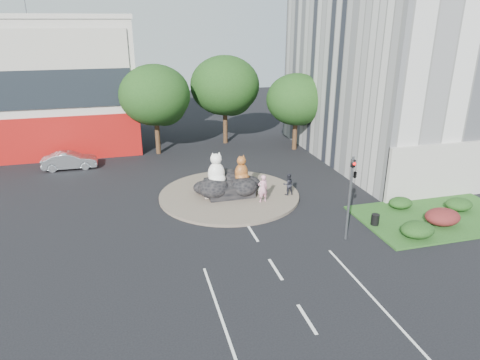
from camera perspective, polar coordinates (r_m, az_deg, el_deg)
The scene contains 22 objects.
ground at distance 22.30m, azimuth 4.75°, elevation -11.79°, with size 120.00×120.00×0.00m, color black.
roundabout_island at distance 30.79m, azimuth -1.45°, elevation -1.99°, with size 10.00×10.00×0.20m, color brown.
rock_plinth at distance 30.58m, azimuth -1.46°, elevation -1.04°, with size 3.20×2.60×0.90m, color black, non-canonical shape.
shophouse_block at distance 47.33m, azimuth -29.40°, elevation 11.05°, with size 25.20×12.30×17.40m.
grass_verge at distance 30.22m, azimuth 24.78°, elevation -4.54°, with size 10.00×6.00×0.12m, color #1B4316.
tree_left at distance 40.37m, azimuth -11.19°, elevation 10.69°, with size 6.46×6.46×8.27m.
tree_mid at distance 43.30m, azimuth -1.97°, elevation 12.12°, with size 6.84×6.84×8.76m.
tree_right at distance 41.49m, azimuth 7.57°, elevation 10.29°, with size 5.70×5.70×7.30m.
hedge_near_green at distance 26.84m, azimuth 22.58°, elevation -6.13°, with size 2.00×1.60×0.90m, color black.
hedge_red at distance 29.01m, azimuth 25.39°, elevation -4.46°, with size 2.20×1.76×0.99m, color #4C1419.
hedge_mid_green at distance 31.65m, azimuth 27.16°, elevation -2.91°, with size 1.80×1.44×0.81m, color black.
hedge_back_green at distance 30.45m, azimuth 20.62°, elevation -2.87°, with size 1.60×1.28×0.72m, color black.
traffic_light at distance 24.33m, azimuth 14.80°, elevation -0.06°, with size 0.44×1.24×5.00m.
street_lamp at distance 33.01m, azimuth 21.68°, elevation 6.24°, with size 2.34×0.22×8.06m.
cat_white at distance 29.80m, azimuth -3.19°, elevation 1.62°, with size 1.38×1.19×2.30m, color white, non-canonical shape.
cat_tabby at distance 30.37m, azimuth 0.19°, elevation 1.62°, with size 1.14×0.99×1.90m, color #A24421, non-canonical shape.
kitten_calico at distance 29.72m, azimuth -4.34°, elevation -1.82°, with size 0.50×0.43×0.83m, color beige, non-canonical shape.
kitten_white at distance 30.45m, azimuth 2.84°, elevation -1.17°, with size 0.53×0.46×0.89m, color white, non-canonical shape.
pedestrian_pink at distance 29.09m, azimuth 3.06°, elevation -1.13°, with size 0.71×0.46×1.94m, color pink.
pedestrian_dark at distance 30.48m, azimuth 6.42°, elevation -0.57°, with size 0.76×0.59×1.56m, color black.
parked_car at distance 39.03m, azimuth -21.76°, elevation 2.43°, with size 1.55×4.44×1.46m, color #B8BCC1.
litter_bin at distance 27.51m, azimuth 17.58°, elevation -5.05°, with size 0.49×0.49×0.69m, color black.
Camera 1 is at (-6.60, -17.66, 11.91)m, focal length 32.00 mm.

